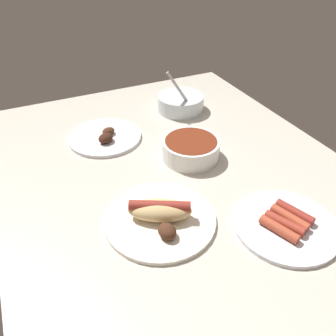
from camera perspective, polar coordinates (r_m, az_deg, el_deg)
ground_plane at (r=90.27cm, az=2.26°, el=-2.29°), size 120.00×90.00×3.00cm
bowl_chili at (r=95.11cm, az=3.77°, el=3.27°), size 15.80×15.80×5.51cm
plate_sausages at (r=79.77cm, az=18.91°, el=-8.79°), size 22.61×22.61×3.09cm
plate_hotdog_assembled at (r=76.16cm, az=-1.30°, el=-7.90°), size 24.77×24.77×5.61cm
plate_grilled_meat at (r=106.10cm, az=-10.34°, el=5.09°), size 21.81×21.81×3.60cm
bowl_coleslaw at (r=120.22cm, az=2.09°, el=10.85°), size 15.85×15.85×15.51cm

